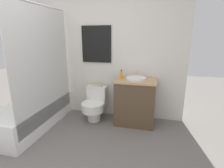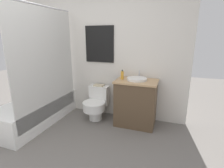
{
  "view_description": "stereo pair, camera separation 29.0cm",
  "coord_description": "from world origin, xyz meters",
  "px_view_note": "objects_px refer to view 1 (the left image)",
  "views": [
    {
      "loc": [
        1.13,
        -1.29,
        1.53
      ],
      "look_at": [
        0.48,
        1.43,
        0.76
      ],
      "focal_mm": 28.0,
      "sensor_mm": 36.0,
      "label": 1
    },
    {
      "loc": [
        1.41,
        -1.2,
        1.53
      ],
      "look_at": [
        0.48,
        1.43,
        0.76
      ],
      "focal_mm": 28.0,
      "sensor_mm": 36.0,
      "label": 2
    }
  ],
  "objects_px": {
    "soap_bottle": "(121,75)",
    "book_on_tank": "(97,86)",
    "sink": "(136,78)",
    "toilet": "(95,104)"
  },
  "relations": [
    {
      "from": "soap_bottle",
      "to": "book_on_tank",
      "type": "height_order",
      "value": "soap_bottle"
    },
    {
      "from": "toilet",
      "to": "soap_bottle",
      "type": "bearing_deg",
      "value": 3.23
    },
    {
      "from": "sink",
      "to": "book_on_tank",
      "type": "bearing_deg",
      "value": 172.2
    },
    {
      "from": "book_on_tank",
      "to": "sink",
      "type": "bearing_deg",
      "value": -7.8
    },
    {
      "from": "toilet",
      "to": "sink",
      "type": "relative_size",
      "value": 1.63
    },
    {
      "from": "sink",
      "to": "book_on_tank",
      "type": "xyz_separation_m",
      "value": [
        -0.75,
        0.1,
        -0.21
      ]
    },
    {
      "from": "sink",
      "to": "toilet",
      "type": "bearing_deg",
      "value": -176.81
    },
    {
      "from": "toilet",
      "to": "book_on_tank",
      "type": "xyz_separation_m",
      "value": [
        -0.0,
        0.14,
        0.32
      ]
    },
    {
      "from": "toilet",
      "to": "book_on_tank",
      "type": "distance_m",
      "value": 0.35
    },
    {
      "from": "soap_bottle",
      "to": "book_on_tank",
      "type": "relative_size",
      "value": 0.87
    }
  ]
}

